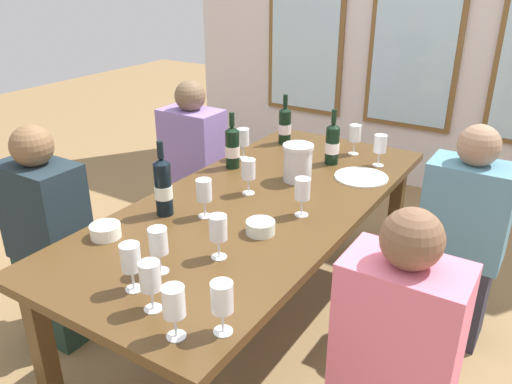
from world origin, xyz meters
TOP-DOWN VIEW (x-y plane):
  - ground_plane at (0.00, 0.00)m, footprint 12.00×12.00m
  - back_wall_with_windows at (0.00, 2.32)m, footprint 4.14×0.10m
  - dining_table at (0.00, 0.00)m, footprint 0.94×2.12m
  - white_plate_0 at (0.30, 0.51)m, footprint 0.27×0.27m
  - metal_pitcher at (0.04, 0.31)m, footprint 0.16×0.16m
  - wine_bottle_0 at (-0.34, 0.28)m, footprint 0.08×0.08m
  - wine_bottle_1 at (-0.27, -0.34)m, footprint 0.08×0.08m
  - wine_bottle_2 at (-0.31, 0.79)m, footprint 0.08×0.08m
  - wine_bottle_3 at (0.08, 0.62)m, footprint 0.08×0.08m
  - tasting_bowl_0 at (0.18, -0.27)m, footprint 0.12×0.12m
  - tasting_bowl_1 at (-0.33, -0.63)m, footprint 0.12×0.12m
  - wine_glass_0 at (-0.08, 0.04)m, footprint 0.07×0.07m
  - wine_glass_1 at (-0.37, 0.43)m, footprint 0.07×0.07m
  - wine_glass_2 at (0.30, -0.95)m, footprint 0.07×0.07m
  - wine_glass_3 at (0.24, -0.03)m, footprint 0.07×0.07m
  - wine_glass_4 at (0.03, -0.71)m, footprint 0.07×0.07m
  - wine_glass_5 at (0.02, -0.84)m, footprint 0.07×0.07m
  - wine_glass_6 at (0.41, -0.86)m, footprint 0.07×0.07m
  - wine_glass_7 at (0.15, -0.88)m, footprint 0.07×0.07m
  - wine_glass_8 at (-0.11, -0.27)m, footprint 0.07×0.07m
  - wine_glass_9 at (0.32, 0.73)m, footprint 0.07×0.07m
  - wine_glass_10 at (0.13, 0.83)m, footprint 0.07×0.07m
  - wine_glass_11 at (0.14, -0.51)m, footprint 0.07×0.07m
  - seated_person_0 at (-0.83, 0.55)m, footprint 0.38×0.24m
  - seated_person_1 at (0.83, 0.50)m, footprint 0.38×0.24m
  - seated_person_2 at (-0.83, -0.56)m, footprint 0.38×0.24m
  - seated_person_3 at (0.83, -0.50)m, footprint 0.38×0.24m

SIDE VIEW (x-z plane):
  - ground_plane at x=0.00m, z-range 0.00..0.00m
  - seated_person_0 at x=-0.83m, z-range -0.03..1.08m
  - seated_person_1 at x=0.83m, z-range -0.03..1.08m
  - seated_person_2 at x=-0.83m, z-range -0.03..1.08m
  - seated_person_3 at x=0.83m, z-range -0.03..1.08m
  - dining_table at x=0.00m, z-range 0.30..1.04m
  - white_plate_0 at x=0.30m, z-range 0.74..0.75m
  - tasting_bowl_0 at x=0.18m, z-range 0.74..0.79m
  - tasting_bowl_1 at x=-0.33m, z-range 0.74..0.79m
  - metal_pitcher at x=0.04m, z-range 0.74..0.93m
  - wine_bottle_2 at x=-0.31m, z-range 0.70..1.00m
  - wine_bottle_3 at x=0.08m, z-range 0.70..1.01m
  - wine_bottle_0 at x=-0.34m, z-range 0.70..1.01m
  - wine_glass_3 at x=0.24m, z-range 0.77..0.94m
  - wine_glass_11 at x=0.14m, z-range 0.77..0.94m
  - wine_glass_5 at x=0.02m, z-range 0.77..0.94m
  - wine_glass_0 at x=-0.08m, z-range 0.77..0.94m
  - wine_glass_7 at x=0.15m, z-range 0.77..0.94m
  - wine_glass_1 at x=-0.37m, z-range 0.77..0.94m
  - wine_glass_8 at x=-0.11m, z-range 0.77..0.94m
  - wine_glass_6 at x=0.41m, z-range 0.77..0.94m
  - wine_glass_2 at x=0.30m, z-range 0.77..0.95m
  - wine_glass_4 at x=0.03m, z-range 0.77..0.95m
  - wine_glass_9 at x=0.32m, z-range 0.77..0.95m
  - wine_glass_10 at x=0.13m, z-range 0.77..0.95m
  - wine_bottle_1 at x=-0.27m, z-range 0.70..1.04m
  - back_wall_with_windows at x=0.00m, z-range 0.00..2.90m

